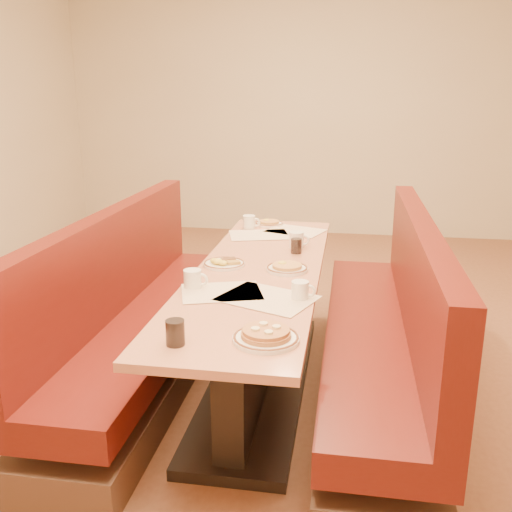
% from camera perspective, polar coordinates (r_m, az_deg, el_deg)
% --- Properties ---
extents(ground, '(8.00, 8.00, 0.00)m').
position_cam_1_polar(ground, '(3.55, 0.24, -12.89)').
color(ground, '#9E6647').
rests_on(ground, ground).
extents(room_envelope, '(6.04, 8.04, 2.82)m').
position_cam_1_polar(room_envelope, '(3.11, 0.28, 19.98)').
color(room_envelope, beige).
rests_on(room_envelope, ground).
extents(diner_table, '(0.70, 2.50, 0.75)m').
position_cam_1_polar(diner_table, '(3.39, 0.25, -7.34)').
color(diner_table, black).
rests_on(diner_table, ground).
extents(booth_left, '(0.55, 2.50, 1.05)m').
position_cam_1_polar(booth_left, '(3.57, -11.51, -6.62)').
color(booth_left, '#4C3326').
rests_on(booth_left, ground).
extents(booth_right, '(0.55, 2.50, 1.05)m').
position_cam_1_polar(booth_right, '(3.36, 12.79, -8.18)').
color(booth_right, '#4C3326').
rests_on(booth_right, ground).
extents(placemat_near_left, '(0.47, 0.40, 0.00)m').
position_cam_1_polar(placemat_near_left, '(2.87, -3.48, -3.60)').
color(placemat_near_left, beige).
rests_on(placemat_near_left, diner_table).
extents(placemat_near_right, '(0.53, 0.47, 0.00)m').
position_cam_1_polar(placemat_near_right, '(2.78, 1.12, -4.24)').
color(placemat_near_right, beige).
rests_on(placemat_near_right, diner_table).
extents(placemat_far_left, '(0.47, 0.40, 0.00)m').
position_cam_1_polar(placemat_far_left, '(4.00, 0.31, 2.13)').
color(placemat_far_left, beige).
rests_on(placemat_far_left, diner_table).
extents(placemat_far_right, '(0.46, 0.40, 0.00)m').
position_cam_1_polar(placemat_far_right, '(4.13, 3.96, 2.54)').
color(placemat_far_right, beige).
rests_on(placemat_far_right, diner_table).
extents(pancake_plate, '(0.27, 0.27, 0.06)m').
position_cam_1_polar(pancake_plate, '(2.33, 1.00, -8.00)').
color(pancake_plate, white).
rests_on(pancake_plate, diner_table).
extents(eggs_plate, '(0.24, 0.24, 0.05)m').
position_cam_1_polar(eggs_plate, '(3.31, -3.23, -0.72)').
color(eggs_plate, white).
rests_on(eggs_plate, diner_table).
extents(extra_plate_mid, '(0.24, 0.24, 0.05)m').
position_cam_1_polar(extra_plate_mid, '(3.22, 3.11, -1.18)').
color(extra_plate_mid, white).
rests_on(extra_plate_mid, diner_table).
extents(extra_plate_far, '(0.21, 0.21, 0.04)m').
position_cam_1_polar(extra_plate_far, '(4.32, 1.32, 3.31)').
color(extra_plate_far, white).
rests_on(extra_plate_far, diner_table).
extents(coffee_mug_a, '(0.12, 0.08, 0.09)m').
position_cam_1_polar(coffee_mug_a, '(2.77, 4.50, -3.42)').
color(coffee_mug_a, white).
rests_on(coffee_mug_a, diner_table).
extents(coffee_mug_b, '(0.13, 0.09, 0.10)m').
position_cam_1_polar(coffee_mug_b, '(2.93, -6.29, -2.28)').
color(coffee_mug_b, white).
rests_on(coffee_mug_b, diner_table).
extents(coffee_mug_c, '(0.14, 0.10, 0.10)m').
position_cam_1_polar(coffee_mug_c, '(3.69, 4.13, 1.67)').
color(coffee_mug_c, white).
rests_on(coffee_mug_c, diner_table).
extents(coffee_mug_d, '(0.13, 0.09, 0.10)m').
position_cam_1_polar(coffee_mug_d, '(4.18, -0.65, 3.42)').
color(coffee_mug_d, white).
rests_on(coffee_mug_d, diner_table).
extents(soda_tumbler_near, '(0.08, 0.08, 0.11)m').
position_cam_1_polar(soda_tumbler_near, '(2.30, -8.08, -7.60)').
color(soda_tumbler_near, black).
rests_on(soda_tumbler_near, diner_table).
extents(soda_tumbler_mid, '(0.07, 0.07, 0.09)m').
position_cam_1_polar(soda_tumbler_mid, '(3.56, 4.05, 1.02)').
color(soda_tumbler_mid, black).
rests_on(soda_tumbler_mid, diner_table).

